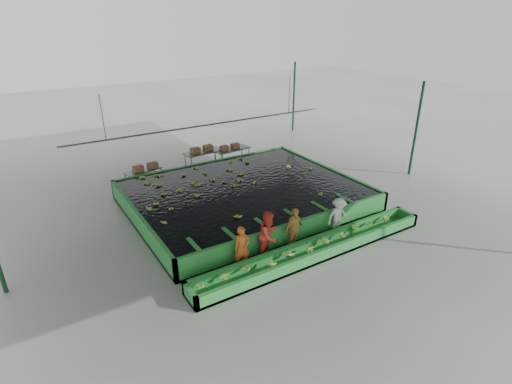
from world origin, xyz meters
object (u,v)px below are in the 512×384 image
worker_a (242,248)px  packing_table_mid (204,160)px  packing_table_right (232,156)px  box_stack_left (146,169)px  sorting_trough (316,250)px  box_stack_mid (202,151)px  worker_d (338,216)px  flotation_tank (244,195)px  worker_c (294,229)px  worker_b (269,235)px  packing_table_left (144,178)px  box_stack_right (230,149)px

worker_a → packing_table_mid: size_ratio=0.71×
packing_table_right → box_stack_left: (-5.23, -0.40, 0.38)m
worker_a → box_stack_left: worker_a is taller
packing_table_mid → sorting_trough: bearing=-92.7°
box_stack_left → worker_a: bearing=-87.1°
packing_table_right → box_stack_mid: bearing=168.8°
sorting_trough → worker_d: size_ratio=6.47×
flotation_tank → box_stack_left: box_stack_left is taller
worker_a → box_stack_mid: (3.03, 9.69, 0.22)m
worker_c → packing_table_mid: (0.93, 9.67, -0.35)m
worker_b → packing_table_left: (-1.69, 8.95, -0.50)m
box_stack_left → box_stack_mid: bearing=12.1°
worker_d → packing_table_left: size_ratio=0.82×
worker_d → packing_table_right: (0.36, 9.34, -0.29)m
packing_table_left → box_stack_left: size_ratio=1.48×
packing_table_mid → box_stack_left: same height
flotation_tank → sorting_trough: (0.00, -5.10, -0.20)m
sorting_trough → worker_b: size_ratio=5.37×
packing_table_mid → box_stack_mid: size_ratio=1.64×
box_stack_mid → box_stack_left: bearing=-167.9°
worker_a → box_stack_right: size_ratio=1.31×
box_stack_mid → box_stack_right: bearing=-12.3°
sorting_trough → box_stack_left: box_stack_left is taller
worker_c → box_stack_right: 9.65m
flotation_tank → packing_table_right: (2.15, 5.04, 0.03)m
worker_a → packing_table_right: worker_a is taller
packing_table_mid → box_stack_mid: box_stack_mid is taller
worker_a → packing_table_left: bearing=103.1°
worker_b → packing_table_right: bearing=44.1°
box_stack_left → box_stack_right: (5.09, 0.40, 0.10)m
worker_c → box_stack_mid: 9.72m
worker_b → box_stack_right: worker_b is taller
worker_c → box_stack_mid: worker_c is taller
packing_table_right → box_stack_right: (-0.14, -0.00, 0.48)m
box_stack_left → box_stack_right: bearing=4.5°
worker_a → worker_d: 4.41m
box_stack_right → box_stack_left: bearing=-175.5°
packing_table_mid → worker_c: bearing=-95.5°
worker_a → packing_table_right: bearing=72.3°
sorting_trough → worker_b: (-1.53, 0.80, 0.68)m
packing_table_left → box_stack_right: 5.27m
worker_d → box_stack_left: 10.18m
worker_d → packing_table_right: 9.35m
flotation_tank → packing_table_left: flotation_tank is taller
sorting_trough → packing_table_right: packing_table_right is taller
worker_c → box_stack_left: 9.32m
worker_c → worker_d: (2.21, 0.00, -0.08)m
worker_c → box_stack_right: size_ratio=1.42×
worker_b → box_stack_mid: size_ratio=1.39×
worker_b → packing_table_mid: 9.89m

